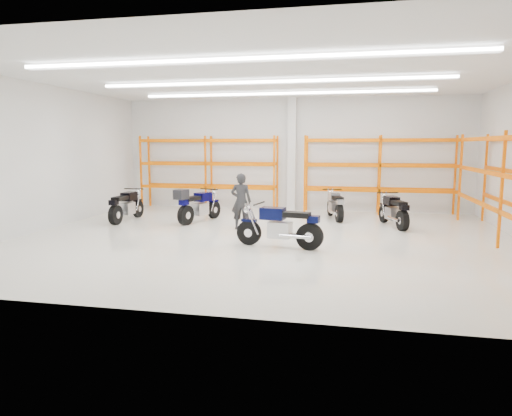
% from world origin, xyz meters
% --- Properties ---
extents(ground, '(14.00, 14.00, 0.00)m').
position_xyz_m(ground, '(0.00, 0.00, 0.00)').
color(ground, silver).
rests_on(ground, ground).
extents(room_shell, '(14.02, 12.02, 4.51)m').
position_xyz_m(room_shell, '(0.00, 0.03, 3.28)').
color(room_shell, silver).
rests_on(room_shell, ground).
extents(motorcycle_main, '(2.32, 0.84, 1.14)m').
position_xyz_m(motorcycle_main, '(0.65, -1.06, 0.54)').
color(motorcycle_main, black).
rests_on(motorcycle_main, ground).
extents(motorcycle_back_a, '(0.74, 2.23, 1.10)m').
position_xyz_m(motorcycle_back_a, '(-5.28, 1.89, 0.51)').
color(motorcycle_back_a, black).
rests_on(motorcycle_back_a, ground).
extents(motorcycle_back_b, '(1.09, 2.29, 1.20)m').
position_xyz_m(motorcycle_back_b, '(-2.79, 2.16, 0.58)').
color(motorcycle_back_b, black).
rests_on(motorcycle_back_b, ground).
extents(motorcycle_back_c, '(0.81, 2.08, 1.04)m').
position_xyz_m(motorcycle_back_c, '(1.82, 3.81, 0.49)').
color(motorcycle_back_c, black).
rests_on(motorcycle_back_c, ground).
extents(motorcycle_back_d, '(0.91, 2.13, 1.07)m').
position_xyz_m(motorcycle_back_d, '(3.73, 2.62, 0.50)').
color(motorcycle_back_d, black).
rests_on(motorcycle_back_d, ground).
extents(standing_man, '(0.66, 0.46, 1.77)m').
position_xyz_m(standing_man, '(-1.01, 1.26, 0.88)').
color(standing_man, black).
rests_on(standing_man, ground).
extents(structural_column, '(0.32, 0.32, 4.50)m').
position_xyz_m(structural_column, '(0.00, 5.82, 2.25)').
color(structural_column, white).
rests_on(structural_column, ground).
extents(pallet_racking_back_left, '(5.67, 0.87, 3.00)m').
position_xyz_m(pallet_racking_back_left, '(-3.40, 5.48, 1.79)').
color(pallet_racking_back_left, '#FB7400').
rests_on(pallet_racking_back_left, ground).
extents(pallet_racking_back_right, '(5.67, 0.87, 3.00)m').
position_xyz_m(pallet_racking_back_right, '(3.40, 5.48, 1.79)').
color(pallet_racking_back_right, '#FB7400').
rests_on(pallet_racking_back_right, ground).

